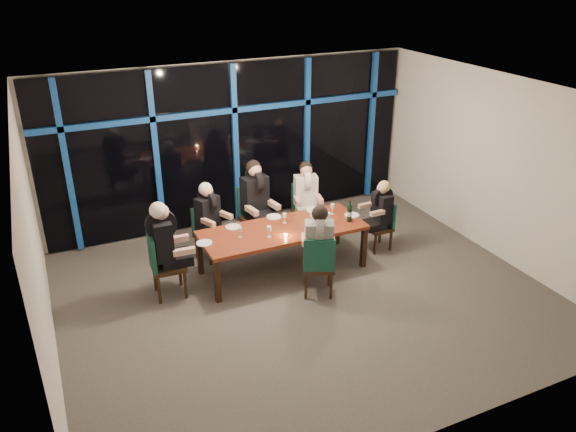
{
  "coord_description": "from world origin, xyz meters",
  "views": [
    {
      "loc": [
        -3.23,
        -6.41,
        4.64
      ],
      "look_at": [
        0.0,
        0.6,
        1.05
      ],
      "focal_mm": 35.0,
      "sensor_mm": 36.0,
      "label": 1
    }
  ],
  "objects": [
    {
      "name": "room",
      "position": [
        0.0,
        0.0,
        2.02
      ],
      "size": [
        7.04,
        7.0,
        3.02
      ],
      "color": "#58534D",
      "rests_on": "ground"
    },
    {
      "name": "window_wall",
      "position": [
        0.01,
        2.93,
        1.55
      ],
      "size": [
        6.86,
        0.43,
        2.94
      ],
      "color": "black",
      "rests_on": "ground"
    },
    {
      "name": "dining_table",
      "position": [
        0.0,
        0.8,
        0.68
      ],
      "size": [
        2.6,
        1.0,
        0.75
      ],
      "color": "maroon",
      "rests_on": "ground"
    },
    {
      "name": "chair_far_left",
      "position": [
        -0.95,
        1.75,
        0.51
      ],
      "size": [
        0.56,
        0.56,
        0.92
      ],
      "rotation": [
        0.0,
        0.0,
        0.41
      ],
      "color": "black",
      "rests_on": "ground"
    },
    {
      "name": "chair_far_mid",
      "position": [
        -0.06,
        1.89,
        0.59
      ],
      "size": [
        0.56,
        0.56,
        1.06
      ],
      "rotation": [
        0.0,
        0.0,
        0.16
      ],
      "color": "black",
      "rests_on": "ground"
    },
    {
      "name": "chair_far_right",
      "position": [
        0.9,
        1.83,
        0.54
      ],
      "size": [
        0.54,
        0.54,
        0.96
      ],
      "rotation": [
        0.0,
        0.0,
        -0.24
      ],
      "color": "black",
      "rests_on": "ground"
    },
    {
      "name": "chair_end_left",
      "position": [
        -1.92,
        0.86,
        0.58
      ],
      "size": [
        0.5,
        0.5,
        1.03
      ],
      "rotation": [
        0.0,
        0.0,
        1.52
      ],
      "color": "black",
      "rests_on": "ground"
    },
    {
      "name": "chair_end_right",
      "position": [
        1.87,
        0.79,
        0.48
      ],
      "size": [
        0.41,
        0.41,
        0.85
      ],
      "rotation": [
        0.0,
        0.0,
        4.74
      ],
      "color": "black",
      "rests_on": "ground"
    },
    {
      "name": "chair_near_mid",
      "position": [
        0.17,
        -0.1,
        0.55
      ],
      "size": [
        0.61,
        0.61,
        0.99
      ],
      "rotation": [
        0.0,
        0.0,
        2.72
      ],
      "color": "black",
      "rests_on": "ground"
    },
    {
      "name": "diner_far_left",
      "position": [
        -0.92,
        1.68,
        0.88
      ],
      "size": [
        0.58,
        0.63,
        0.89
      ],
      "rotation": [
        0.0,
        0.0,
        0.41
      ],
      "color": "black",
      "rests_on": "ground"
    },
    {
      "name": "diner_far_mid",
      "position": [
        -0.05,
        1.8,
        1.01
      ],
      "size": [
        0.57,
        0.7,
        1.03
      ],
      "rotation": [
        0.0,
        0.0,
        0.16
      ],
      "color": "black",
      "rests_on": "ground"
    },
    {
      "name": "diner_far_right",
      "position": [
        0.88,
        1.76,
        0.92
      ],
      "size": [
        0.54,
        0.64,
        0.93
      ],
      "rotation": [
        0.0,
        0.0,
        -0.24
      ],
      "color": "silver",
      "rests_on": "ground"
    },
    {
      "name": "diner_end_left",
      "position": [
        -1.83,
        0.86,
        0.99
      ],
      "size": [
        0.66,
        0.53,
        1.01
      ],
      "rotation": [
        0.0,
        0.0,
        1.52
      ],
      "color": "black",
      "rests_on": "ground"
    },
    {
      "name": "diner_end_right",
      "position": [
        1.8,
        0.78,
        0.82
      ],
      "size": [
        0.54,
        0.43,
        0.83
      ],
      "rotation": [
        0.0,
        0.0,
        4.74
      ],
      "color": "black",
      "rests_on": "ground"
    },
    {
      "name": "diner_near_mid",
      "position": [
        0.21,
        -0.03,
        0.95
      ],
      "size": [
        0.63,
        0.68,
        0.97
      ],
      "rotation": [
        0.0,
        0.0,
        2.72
      ],
      "color": "black",
      "rests_on": "ground"
    },
    {
      "name": "plate_far_left",
      "position": [
        -0.7,
        1.16,
        0.76
      ],
      "size": [
        0.24,
        0.24,
        0.01
      ],
      "primitive_type": "cylinder",
      "color": "white",
      "rests_on": "dining_table"
    },
    {
      "name": "plate_far_mid",
      "position": [
        0.04,
        1.24,
        0.76
      ],
      "size": [
        0.24,
        0.24,
        0.01
      ],
      "primitive_type": "cylinder",
      "color": "white",
      "rests_on": "dining_table"
    },
    {
      "name": "plate_far_right",
      "position": [
        0.75,
        1.21,
        0.76
      ],
      "size": [
        0.24,
        0.24,
        0.01
      ],
      "primitive_type": "cylinder",
      "color": "white",
      "rests_on": "dining_table"
    },
    {
      "name": "plate_end_left",
      "position": [
        -1.27,
        0.83,
        0.76
      ],
      "size": [
        0.24,
        0.24,
        0.01
      ],
      "primitive_type": "cylinder",
      "color": "white",
      "rests_on": "dining_table"
    },
    {
      "name": "plate_end_right",
      "position": [
        1.24,
        0.77,
        0.76
      ],
      "size": [
        0.24,
        0.24,
        0.01
      ],
      "primitive_type": "cylinder",
      "color": "white",
      "rests_on": "dining_table"
    },
    {
      "name": "plate_near_mid",
      "position": [
        0.44,
        0.49,
        0.76
      ],
      "size": [
        0.24,
        0.24,
        0.01
      ],
      "primitive_type": "cylinder",
      "color": "white",
      "rests_on": "dining_table"
    },
    {
      "name": "wine_bottle",
      "position": [
        1.08,
        0.59,
        0.89
      ],
      "size": [
        0.08,
        0.08,
        0.36
      ],
      "rotation": [
        0.0,
        0.0,
        -0.31
      ],
      "color": "black",
      "rests_on": "dining_table"
    },
    {
      "name": "water_pitcher",
      "position": [
        0.69,
        0.64,
        0.85
      ],
      "size": [
        0.13,
        0.11,
        0.21
      ],
      "rotation": [
        0.0,
        0.0,
        -0.2
      ],
      "color": "silver",
      "rests_on": "dining_table"
    },
    {
      "name": "tea_light",
      "position": [
        -0.06,
        0.54,
        0.77
      ],
      "size": [
        0.05,
        0.05,
        0.03
      ],
      "primitive_type": "cylinder",
      "color": "#F3A048",
      "rests_on": "dining_table"
    },
    {
      "name": "wine_glass_a",
      "position": [
        -0.31,
        0.62,
        0.88
      ],
      "size": [
        0.07,
        0.07,
        0.18
      ],
      "color": "silver",
      "rests_on": "dining_table"
    },
    {
      "name": "wine_glass_b",
      "position": [
        0.11,
        0.97,
        0.87
      ],
      "size": [
        0.06,
        0.06,
        0.17
      ],
      "color": "silver",
      "rests_on": "dining_table"
    },
    {
      "name": "wine_glass_c",
      "position": [
        0.51,
        0.79,
        0.89
      ],
      "size": [
        0.07,
        0.07,
        0.19
      ],
      "color": "white",
      "rests_on": "dining_table"
    },
    {
      "name": "wine_glass_d",
      "position": [
        -0.71,
        0.8,
        0.87
      ],
      "size": [
        0.06,
        0.06,
        0.16
      ],
      "color": "silver",
      "rests_on": "dining_table"
    },
    {
      "name": "wine_glass_e",
      "position": [
        0.98,
        0.95,
        0.88
      ],
      "size": [
        0.07,
        0.07,
        0.18
      ],
      "color": "silver",
      "rests_on": "dining_table"
    }
  ]
}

